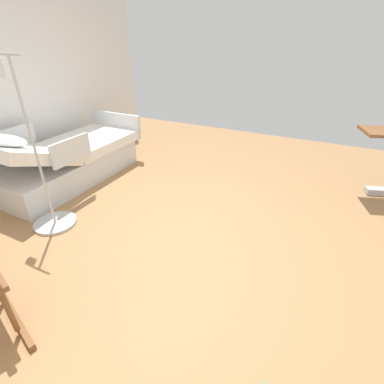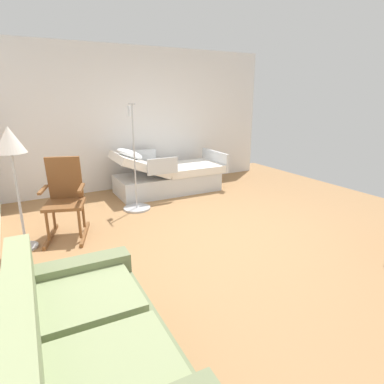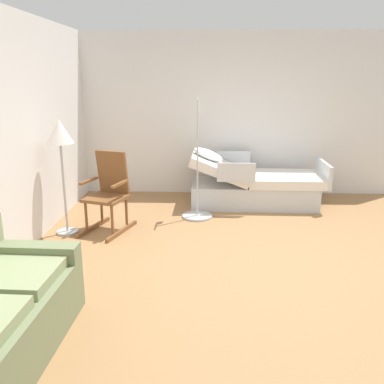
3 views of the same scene
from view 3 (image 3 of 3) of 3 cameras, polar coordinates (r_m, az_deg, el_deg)
name	(u,v)px [view 3 (image 3 of 3)]	position (r m, az deg, el deg)	size (l,w,h in m)	color
ground_plane	(255,258)	(4.88, 8.46, -8.79)	(6.91, 6.91, 0.00)	#9E7247
back_wall	(6,138)	(4.96, -23.84, 6.72)	(5.73, 0.10, 2.70)	white
side_wall	(240,115)	(7.29, 6.49, 10.32)	(0.10, 5.50, 2.70)	white
hospital_bed	(254,186)	(6.77, 8.31, 0.79)	(1.05, 2.12, 0.95)	silver
rocking_chair	(109,193)	(5.65, -11.19, -0.11)	(0.87, 0.69, 1.05)	brown
floor_lamp	(60,140)	(5.49, -17.40, 6.78)	(0.34, 0.34, 1.48)	#B2B5BA
iv_pole	(197,201)	(6.09, 0.73, -1.16)	(0.44, 0.44, 1.69)	#B2B5BA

